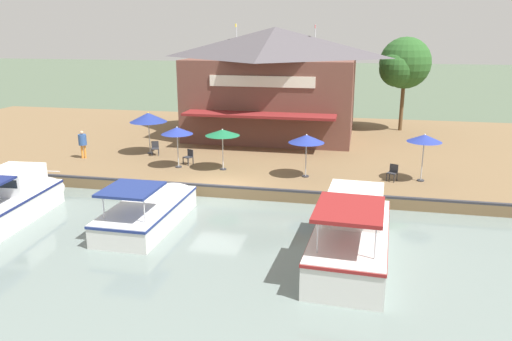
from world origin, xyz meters
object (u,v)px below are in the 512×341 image
object	(u,v)px
patio_umbrella_mid_patio_left	(222,133)
patio_umbrella_by_entrance	(148,117)
motorboat_fourth_along	(13,200)
cafe_chair_facing_river	(189,156)
tree_behind_restaurant	(403,65)
patio_umbrella_back_row	(177,131)
patio_umbrella_near_quay_edge	(424,138)
patio_umbrella_far_corner	(306,139)
cafe_chair_back_row_seat	(155,147)
motorboat_second_along	(153,208)
person_mid_patio	(83,141)
waterfront_restaurant	(275,80)
motorboat_nearest_quay	(353,229)
cafe_chair_mid_patio	(393,172)

from	to	relation	value
patio_umbrella_mid_patio_left	patio_umbrella_by_entrance	bearing A→B (deg)	-116.10
motorboat_fourth_along	patio_umbrella_mid_patio_left	bearing A→B (deg)	135.29
cafe_chair_facing_river	tree_behind_restaurant	xyz separation A→B (m)	(-12.85, 12.45, 4.51)
patio_umbrella_back_row	motorboat_fourth_along	size ratio (longest dim) A/B	0.33
patio_umbrella_near_quay_edge	cafe_chair_facing_river	world-z (taller)	patio_umbrella_near_quay_edge
patio_umbrella_far_corner	cafe_chair_facing_river	world-z (taller)	patio_umbrella_far_corner
patio_umbrella_far_corner	cafe_chair_back_row_seat	bearing A→B (deg)	-106.44
patio_umbrella_mid_patio_left	patio_umbrella_near_quay_edge	distance (m)	10.50
patio_umbrella_near_quay_edge	motorboat_fourth_along	size ratio (longest dim) A/B	0.35
patio_umbrella_by_entrance	motorboat_second_along	xyz separation A→B (m)	(9.38, 4.19, -2.27)
person_mid_patio	tree_behind_restaurant	bearing A→B (deg)	123.83
waterfront_restaurant	motorboat_fourth_along	size ratio (longest dim) A/B	1.71
cafe_chair_back_row_seat	motorboat_nearest_quay	bearing A→B (deg)	49.30
patio_umbrella_mid_patio_left	motorboat_second_along	distance (m)	7.12
person_mid_patio	patio_umbrella_far_corner	bearing A→B (deg)	84.84
patio_umbrella_far_corner	motorboat_second_along	size ratio (longest dim) A/B	0.35
patio_umbrella_far_corner	patio_umbrella_mid_patio_left	size ratio (longest dim) A/B	1.00
patio_umbrella_mid_patio_left	motorboat_nearest_quay	size ratio (longest dim) A/B	0.29
waterfront_restaurant	cafe_chair_back_row_seat	size ratio (longest dim) A/B	14.10
patio_umbrella_near_quay_edge	cafe_chair_mid_patio	world-z (taller)	patio_umbrella_near_quay_edge
cafe_chair_facing_river	patio_umbrella_back_row	bearing A→B (deg)	-23.70
patio_umbrella_far_corner	patio_umbrella_near_quay_edge	bearing A→B (deg)	94.47
patio_umbrella_near_quay_edge	motorboat_fourth_along	bearing A→B (deg)	-67.17
cafe_chair_mid_patio	tree_behind_restaurant	world-z (taller)	tree_behind_restaurant
waterfront_restaurant	cafe_chair_mid_patio	world-z (taller)	waterfront_restaurant
patio_umbrella_far_corner	motorboat_nearest_quay	xyz separation A→B (m)	(7.70, 2.61, -1.69)
patio_umbrella_near_quay_edge	cafe_chair_mid_patio	bearing A→B (deg)	-80.34
patio_umbrella_far_corner	patio_umbrella_mid_patio_left	xyz separation A→B (m)	(-0.45, -4.63, 0.04)
patio_umbrella_by_entrance	cafe_chair_facing_river	size ratio (longest dim) A/B	3.08
patio_umbrella_by_entrance	tree_behind_restaurant	world-z (taller)	tree_behind_restaurant
cafe_chair_back_row_seat	patio_umbrella_back_row	bearing A→B (deg)	44.87
patio_umbrella_back_row	cafe_chair_facing_river	size ratio (longest dim) A/B	2.75
motorboat_nearest_quay	patio_umbrella_far_corner	bearing A→B (deg)	-161.25
patio_umbrella_far_corner	motorboat_nearest_quay	distance (m)	8.30
person_mid_patio	motorboat_fourth_along	bearing A→B (deg)	9.85
waterfront_restaurant	motorboat_nearest_quay	bearing A→B (deg)	18.29
waterfront_restaurant	patio_umbrella_mid_patio_left	world-z (taller)	waterfront_restaurant
patio_umbrella_mid_patio_left	motorboat_nearest_quay	bearing A→B (deg)	41.62
patio_umbrella_by_entrance	patio_umbrella_back_row	xyz separation A→B (m)	(2.72, 2.89, -0.20)
cafe_chair_mid_patio	cafe_chair_facing_river	xyz separation A→B (m)	(-0.99, -11.32, 0.00)
patio_umbrella_back_row	patio_umbrella_mid_patio_left	distance (m)	2.59
patio_umbrella_far_corner	patio_umbrella_back_row	size ratio (longest dim) A/B	0.98
patio_umbrella_far_corner	cafe_chair_back_row_seat	size ratio (longest dim) A/B	2.70
patio_umbrella_near_quay_edge	person_mid_patio	size ratio (longest dim) A/B	1.47
patio_umbrella_mid_patio_left	motorboat_nearest_quay	xyz separation A→B (m)	(8.15, 7.24, -1.73)
cafe_chair_facing_river	person_mid_patio	xyz separation A→B (m)	(-0.02, -6.69, 0.58)
waterfront_restaurant	motorboat_second_along	distance (m)	17.97
cafe_chair_back_row_seat	cafe_chair_facing_river	bearing A→B (deg)	59.37
motorboat_second_along	tree_behind_restaurant	xyz separation A→B (m)	(-20.29, 11.50, 4.96)
cafe_chair_mid_patio	person_mid_patio	xyz separation A→B (m)	(-1.01, -18.00, 0.58)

